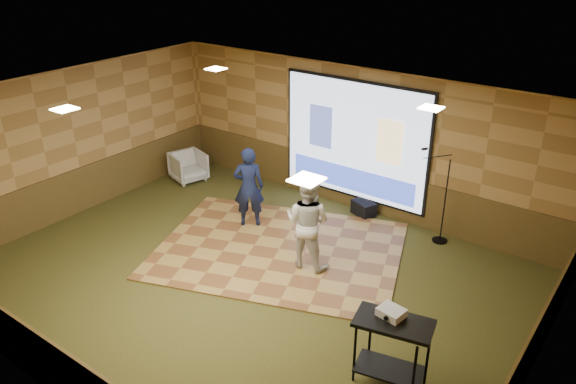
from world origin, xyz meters
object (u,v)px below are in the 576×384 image
Objects in this scene: dance_floor at (279,249)px; projector_screen at (354,142)px; projector at (391,312)px; banquet_chair at (188,167)px; av_table at (392,340)px; player_left at (249,187)px; duffel_bag at (364,208)px; mic_stand at (440,217)px; player_right at (308,222)px.

projector_screen is at bearing 86.63° from dance_floor.
projector reaches higher than banquet_chair.
av_table is 0.37m from projector.
player_left reaches higher than banquet_chair.
duffel_bag is at bearing 123.18° from av_table.
projector_screen reaches higher than mic_stand.
projector is at bearing -57.12° from duffel_bag.
duffel_bag is (-0.17, 2.32, -0.73)m from player_right.
mic_stand is 5.94m from banquet_chair.
banquet_chair is (-6.79, 3.09, -0.73)m from projector.
projector is (2.39, -1.64, 0.20)m from player_right.
projector_screen is at bearing 155.70° from duffel_bag.
player_left reaches higher than duffel_bag.
projector is at bearing -54.35° from projector_screen.
dance_floor is at bearing -143.40° from mic_stand.
player_right is 0.94× the size of mic_stand.
projector is 0.17× the size of mic_stand.
dance_floor is 4.31× the size of av_table.
dance_floor is 2.69× the size of player_left.
duffel_bag is (-1.66, 0.09, -0.34)m from mic_stand.
mic_stand is at bearing 111.38° from projector.
player_right is 2.91m from projector.
projector is at bearing 114.18° from player_left.
projector is 7.49m from banquet_chair.
player_left is 4.72m from projector.
duffel_bag is at bearing -60.75° from banquet_chair.
player_right is 2.71m from mic_stand.
dance_floor is 2.60× the size of player_right.
player_right is 5.38× the size of projector.
player_right reaches higher than dance_floor.
player_left is at bearing -159.75° from mic_stand.
av_table reaches higher than dance_floor.
mic_stand reaches higher than duffel_bag.
player_right is 3.53× the size of duffel_bag.
mic_stand is (2.22, 2.09, 0.48)m from dance_floor.
player_left is 0.90× the size of mic_stand.
projector_screen is 3.25× the size of av_table.
banquet_chair is at bearing -168.33° from duffel_bag.
dance_floor is 1.41m from player_left.
player_right is (1.78, -0.56, 0.03)m from player_left.
av_table is at bearing -82.83° from mic_stand.
av_table reaches higher than banquet_chair.
player_left is 2.49m from duffel_bag.
dance_floor is at bearing -104.23° from duffel_bag.
player_right is at bearing -10.61° from dance_floor.
player_left is at bearing 151.80° from av_table.
av_table is at bearing 113.79° from player_left.
banquet_chair is 1.56× the size of duffel_bag.
dance_floor is at bearing -17.56° from player_right.
player_right is (0.72, -0.13, 0.86)m from dance_floor.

